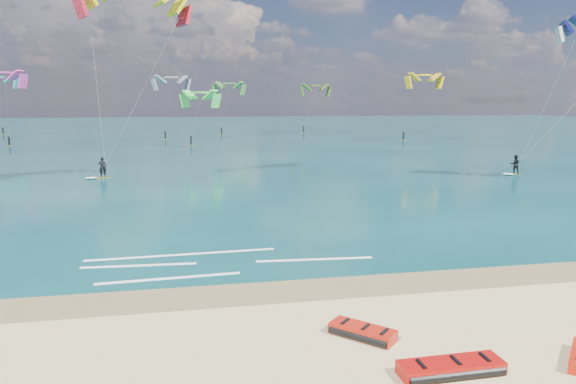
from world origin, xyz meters
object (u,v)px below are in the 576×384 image
Objects in this scene: packed_kite_left at (450,374)px; packed_kite_mid at (362,337)px; kitesurfer_main at (118,74)px; kitesurfer_far at (560,90)px.

packed_kite_left is 2.86m from packed_kite_mid.
kitesurfer_far is at bearing -38.11° from kitesurfer_main.
packed_kite_left is 37.38m from kitesurfer_main.
packed_kite_left is at bearing -100.65° from kitesurfer_main.
kitesurfer_main reaches higher than packed_kite_left.
kitesurfer_main is at bearing 160.85° from kitesurfer_far.
packed_kite_mid is 38.51m from kitesurfer_far.
packed_kite_left is at bearing -142.21° from kitesurfer_far.
packed_kite_mid is (-1.54, 2.41, 0.00)m from packed_kite_left.
packed_kite_left is 39.20m from kitesurfer_far.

